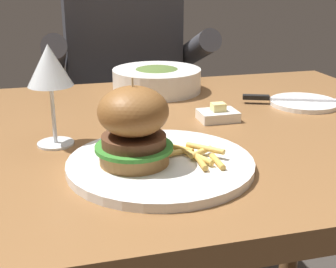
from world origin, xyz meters
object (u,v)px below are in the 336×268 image
at_px(table_knife, 281,98).
at_px(soup_bowl, 157,79).
at_px(diner_person, 124,114).
at_px(butter_dish, 218,115).
at_px(bread_plate, 304,103).
at_px(wine_glass, 49,69).
at_px(main_plate, 160,164).
at_px(burger_sandwich, 134,126).

distance_m(table_knife, soup_bowl, 0.31).
height_order(soup_bowl, diner_person, diner_person).
bearing_deg(diner_person, soup_bowl, -87.22).
bearing_deg(butter_dish, soup_bowl, 103.47).
xyz_separation_m(bread_plate, butter_dish, (-0.23, -0.06, 0.01)).
bearing_deg(soup_bowl, wine_glass, -128.81).
height_order(butter_dish, diner_person, diner_person).
relative_size(bread_plate, diner_person, 0.13).
relative_size(soup_bowl, diner_person, 0.19).
bearing_deg(butter_dish, wine_glass, -169.77).
height_order(wine_glass, table_knife, wine_glass).
xyz_separation_m(main_plate, bread_plate, (0.40, 0.26, -0.00)).
relative_size(main_plate, bread_plate, 1.88).
relative_size(burger_sandwich, wine_glass, 0.75).
bearing_deg(burger_sandwich, main_plate, 0.25).
bearing_deg(butter_dish, table_knife, 22.67).
height_order(bread_plate, butter_dish, butter_dish).
height_order(table_knife, diner_person, diner_person).
distance_m(wine_glass, table_knife, 0.54).
bearing_deg(butter_dish, main_plate, -129.73).
distance_m(main_plate, diner_person, 0.90).
bearing_deg(table_knife, main_plate, -141.37).
height_order(main_plate, diner_person, diner_person).
xyz_separation_m(burger_sandwich, butter_dish, (0.21, 0.21, -0.06)).
xyz_separation_m(main_plate, soup_bowl, (0.11, 0.47, 0.02)).
height_order(main_plate, wine_glass, wine_glass).
distance_m(main_plate, burger_sandwich, 0.08).
bearing_deg(soup_bowl, table_knife, -37.68).
distance_m(wine_glass, bread_plate, 0.58).
distance_m(main_plate, soup_bowl, 0.48).
bearing_deg(main_plate, butter_dish, 50.27).
relative_size(bread_plate, soup_bowl, 0.69).
distance_m(wine_glass, butter_dish, 0.35).
height_order(main_plate, butter_dish, butter_dish).
relative_size(burger_sandwich, diner_person, 0.11).
height_order(burger_sandwich, butter_dish, burger_sandwich).
bearing_deg(butter_dish, diner_person, 97.08).
bearing_deg(table_knife, bread_plate, -20.96).
bearing_deg(wine_glass, diner_person, 71.71).
relative_size(burger_sandwich, bread_plate, 0.86).
bearing_deg(bread_plate, burger_sandwich, -149.04).
relative_size(wine_glass, soup_bowl, 0.80).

